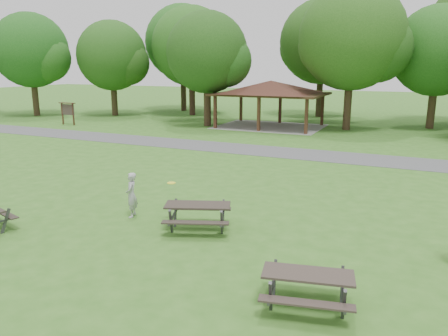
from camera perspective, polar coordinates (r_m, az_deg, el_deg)
ground at (r=13.58m, az=-11.05°, el=-8.50°), size 160.00×160.00×0.00m
asphalt_path at (r=25.79m, az=7.26°, el=2.08°), size 120.00×3.20×0.02m
pavilion at (r=36.10m, az=6.11°, el=10.19°), size 8.60×7.01×3.76m
notice_board at (r=39.53m, az=-19.76°, el=7.21°), size 1.60×0.30×1.88m
tree_row_a at (r=47.86m, az=-23.81°, el=13.63°), size 7.56×7.20×9.97m
tree_row_b at (r=45.62m, az=-14.32°, el=13.78°), size 7.14×6.80×9.28m
tree_row_c at (r=44.68m, az=-4.16°, el=15.28°), size 8.19×7.80×10.67m
tree_row_d at (r=36.59m, az=-2.10°, el=14.54°), size 6.93×6.60×9.27m
tree_row_e at (r=35.65m, az=16.52°, el=15.68°), size 8.40×8.00×11.02m
tree_row_f at (r=38.71m, az=26.24°, el=13.26°), size 7.35×7.00×9.55m
tree_deep_a at (r=49.21m, az=-5.32°, el=15.77°), size 8.40×8.00×11.38m
tree_deep_b at (r=44.24m, az=12.81°, el=15.47°), size 8.40×8.00×11.13m
picnic_table_middle at (r=13.48m, az=-3.45°, el=-5.55°), size 2.43×2.21×0.86m
picnic_table_far at (r=9.54m, az=10.87°, el=-14.34°), size 2.16×1.87×0.82m
frisbee_in_flight at (r=13.98m, az=-6.88°, el=-1.95°), size 0.33×0.33×0.02m
frisbee_thrower at (r=14.91m, az=-12.00°, el=-3.46°), size 0.56×0.66×1.52m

